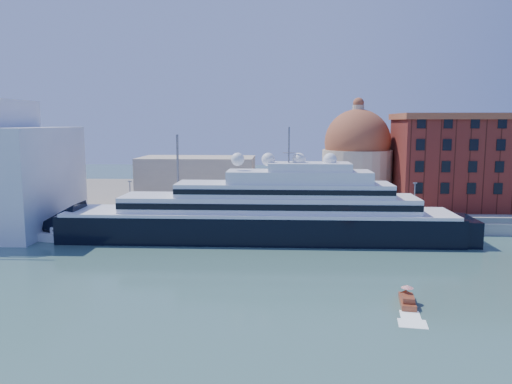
{
  "coord_description": "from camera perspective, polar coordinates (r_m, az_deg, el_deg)",
  "views": [
    {
      "loc": [
        2.18,
        -73.0,
        22.95
      ],
      "look_at": [
        -2.37,
        18.0,
        10.3
      ],
      "focal_mm": 35.0,
      "sensor_mm": 36.0,
      "label": 1
    }
  ],
  "objects": [
    {
      "name": "ground",
      "position": [
        76.55,
        1.12,
        -9.54
      ],
      "size": [
        400.0,
        400.0,
        0.0
      ],
      "primitive_type": "plane",
      "color": "#33584F",
      "rests_on": "ground"
    },
    {
      "name": "quay",
      "position": [
        109.2,
        1.67,
        -3.56
      ],
      "size": [
        180.0,
        10.0,
        2.5
      ],
      "primitive_type": "cube",
      "color": "gray",
      "rests_on": "ground"
    },
    {
      "name": "land",
      "position": [
        149.63,
        2.0,
        -0.54
      ],
      "size": [
        260.0,
        72.0,
        2.0
      ],
      "primitive_type": "cube",
      "color": "slate",
      "rests_on": "ground"
    },
    {
      "name": "quay_fence",
      "position": [
        104.43,
        1.62,
        -3.06
      ],
      "size": [
        180.0,
        0.1,
        1.2
      ],
      "primitive_type": "cube",
      "color": "slate",
      "rests_on": "quay"
    },
    {
      "name": "superyacht",
      "position": [
        97.99,
        -1.15,
        -2.96
      ],
      "size": [
        86.76,
        12.03,
        25.93
      ],
      "color": "black",
      "rests_on": "ground"
    },
    {
      "name": "service_barge",
      "position": [
        106.36,
        -21.87,
        -4.66
      ],
      "size": [
        13.97,
        7.05,
        3.0
      ],
      "rotation": [
        0.0,
        0.0,
        -0.2
      ],
      "color": "white",
      "rests_on": "ground"
    },
    {
      "name": "water_taxi",
      "position": [
        67.55,
        16.91,
        -11.76
      ],
      "size": [
        2.55,
        5.58,
        2.55
      ],
      "rotation": [
        0.0,
        0.0,
        -0.14
      ],
      "color": "maroon",
      "rests_on": "ground"
    },
    {
      "name": "warehouse",
      "position": [
        134.87,
        24.58,
        3.3
      ],
      "size": [
        43.0,
        19.0,
        23.25
      ],
      "color": "maroon",
      "rests_on": "land"
    },
    {
      "name": "church",
      "position": [
        131.34,
        4.69,
        2.62
      ],
      "size": [
        66.0,
        18.0,
        25.5
      ],
      "color": "beige",
      "rests_on": "land"
    },
    {
      "name": "lamp_posts",
      "position": [
        107.11,
        -5.13,
        0.84
      ],
      "size": [
        120.8,
        2.4,
        18.0
      ],
      "color": "slate",
      "rests_on": "quay"
    }
  ]
}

